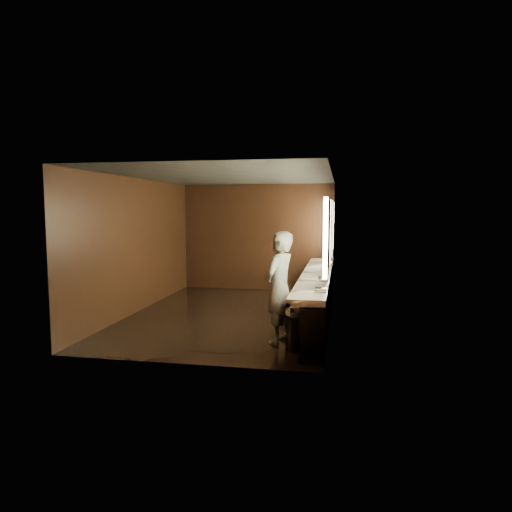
{
  "coord_description": "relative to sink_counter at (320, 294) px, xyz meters",
  "views": [
    {
      "loc": [
        2.19,
        -8.89,
        2.17
      ],
      "look_at": [
        0.52,
        0.0,
        1.22
      ],
      "focal_mm": 32.0,
      "sensor_mm": 36.0,
      "label": 1
    }
  ],
  "objects": [
    {
      "name": "mirror_band",
      "position": [
        0.19,
        -0.0,
        1.25
      ],
      "size": [
        0.06,
        5.03,
        1.15
      ],
      "color": "#FFF6C4",
      "rests_on": "wall_right"
    },
    {
      "name": "wall_right",
      "position": [
        0.21,
        0.0,
        0.9
      ],
      "size": [
        0.02,
        6.0,
        2.8
      ],
      "primitive_type": "cube",
      "color": "black",
      "rests_on": "floor"
    },
    {
      "name": "trash_bin",
      "position": [
        -0.22,
        -2.09,
        -0.22
      ],
      "size": [
        0.42,
        0.42,
        0.54
      ],
      "primitive_type": "cylinder",
      "rotation": [
        0.0,
        0.0,
        0.22
      ],
      "color": "black",
      "rests_on": "floor"
    },
    {
      "name": "sink_counter",
      "position": [
        0.0,
        0.0,
        0.0
      ],
      "size": [
        0.55,
        5.4,
        1.01
      ],
      "color": "black",
      "rests_on": "floor"
    },
    {
      "name": "ceiling",
      "position": [
        -1.79,
        0.0,
        2.3
      ],
      "size": [
        4.0,
        6.0,
        0.02
      ],
      "primitive_type": "cube",
      "color": "#2D2D2B",
      "rests_on": "wall_back"
    },
    {
      "name": "wall_back",
      "position": [
        -1.79,
        3.0,
        0.9
      ],
      "size": [
        4.0,
        0.02,
        2.8
      ],
      "primitive_type": "cube",
      "color": "black",
      "rests_on": "floor"
    },
    {
      "name": "person",
      "position": [
        -0.56,
        -1.72,
        0.41
      ],
      "size": [
        0.64,
        0.77,
        1.81
      ],
      "primitive_type": "imported",
      "rotation": [
        0.0,
        0.0,
        -1.94
      ],
      "color": "#89ADCD",
      "rests_on": "floor"
    },
    {
      "name": "wall_left",
      "position": [
        -3.79,
        0.0,
        0.9
      ],
      "size": [
        0.02,
        6.0,
        2.8
      ],
      "primitive_type": "cube",
      "color": "black",
      "rests_on": "floor"
    },
    {
      "name": "wall_front",
      "position": [
        -1.79,
        -3.0,
        0.9
      ],
      "size": [
        4.0,
        0.02,
        2.8
      ],
      "primitive_type": "cube",
      "color": "black",
      "rests_on": "floor"
    },
    {
      "name": "floor",
      "position": [
        -1.79,
        0.0,
        -0.5
      ],
      "size": [
        6.0,
        6.0,
        0.0
      ],
      "primitive_type": "plane",
      "color": "black",
      "rests_on": "ground"
    }
  ]
}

